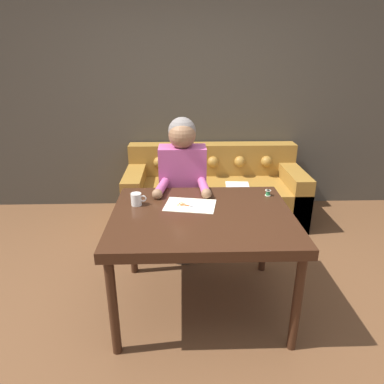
# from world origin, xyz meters

# --- Properties ---
(ground_plane) EXTENTS (16.00, 16.00, 0.00)m
(ground_plane) POSITION_xyz_m (0.00, 0.00, 0.00)
(ground_plane) COLOR brown
(wall_back) EXTENTS (8.00, 0.06, 2.60)m
(wall_back) POSITION_xyz_m (0.00, 2.11, 1.30)
(wall_back) COLOR #474238
(wall_back) RESTS_ON ground_plane
(dining_table) EXTENTS (1.25, 1.00, 0.77)m
(dining_table) POSITION_xyz_m (0.09, 0.13, 0.69)
(dining_table) COLOR #381E11
(dining_table) RESTS_ON ground_plane
(couch) EXTENTS (1.97, 0.88, 0.81)m
(couch) POSITION_xyz_m (0.31, 1.67, 0.29)
(couch) COLOR olive
(couch) RESTS_ON ground_plane
(person) EXTENTS (0.45, 0.57, 1.31)m
(person) POSITION_xyz_m (-0.05, 0.79, 0.68)
(person) COLOR #33281E
(person) RESTS_ON ground_plane
(pattern_paper_main) EXTENTS (0.40, 0.31, 0.00)m
(pattern_paper_main) POSITION_xyz_m (0.01, 0.27, 0.77)
(pattern_paper_main) COLOR beige
(pattern_paper_main) RESTS_ON dining_table
(scissors) EXTENTS (0.20, 0.14, 0.01)m
(scissors) POSITION_xyz_m (-0.02, 0.26, 0.77)
(scissors) COLOR silver
(scissors) RESTS_ON dining_table
(mug) EXTENTS (0.11, 0.08, 0.09)m
(mug) POSITION_xyz_m (-0.38, 0.29, 0.81)
(mug) COLOR silver
(mug) RESTS_ON dining_table
(thread_spool) EXTENTS (0.04, 0.04, 0.05)m
(thread_spool) POSITION_xyz_m (0.61, 0.44, 0.79)
(thread_spool) COLOR #338C4C
(thread_spool) RESTS_ON dining_table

